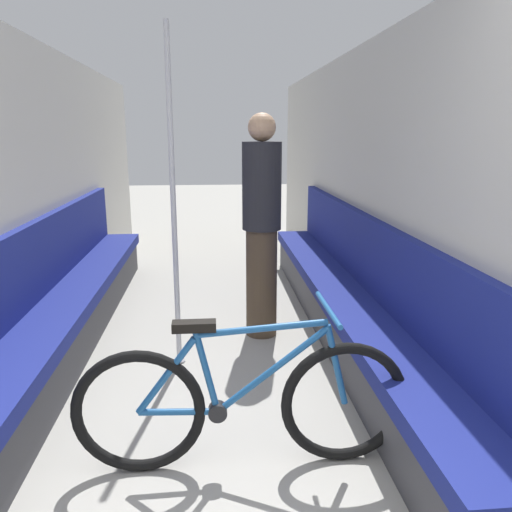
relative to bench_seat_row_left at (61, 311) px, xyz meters
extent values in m
cube|color=beige|center=(-0.23, 0.10, 0.83)|extent=(0.10, 8.81, 2.29)
cube|color=beige|center=(2.40, 0.10, 0.83)|extent=(0.10, 8.81, 2.29)
cube|color=#3D3D42|center=(0.03, 0.00, -0.15)|extent=(0.37, 4.63, 0.33)
cube|color=navy|center=(0.03, 0.00, 0.07)|extent=(0.43, 4.63, 0.10)
cube|color=navy|center=(-0.15, 0.00, 0.39)|extent=(0.07, 4.63, 0.55)
cube|color=#3D3D42|center=(2.13, 0.00, -0.15)|extent=(0.37, 4.63, 0.33)
cube|color=navy|center=(2.13, 0.00, 0.07)|extent=(0.43, 4.63, 0.10)
cube|color=navy|center=(2.31, 0.00, 0.39)|extent=(0.07, 4.63, 0.55)
torus|color=black|center=(0.76, -1.45, 0.00)|extent=(0.63, 0.05, 0.63)
torus|color=black|center=(1.75, -1.45, 0.00)|extent=(0.63, 0.05, 0.63)
cylinder|color=#1E5693|center=(0.95, -1.45, -0.01)|extent=(0.37, 0.03, 0.05)
cylinder|color=#1E5693|center=(0.90, -1.45, 0.18)|extent=(0.30, 0.03, 0.38)
cylinder|color=#1E5693|center=(1.08, -1.45, 0.21)|extent=(0.13, 0.03, 0.45)
cylinder|color=#1E5693|center=(1.39, -1.45, 0.19)|extent=(0.54, 0.03, 0.43)
cylinder|color=#1E5693|center=(1.34, -1.45, 0.40)|extent=(0.62, 0.03, 0.07)
cylinder|color=#1E5693|center=(1.70, -1.45, 0.20)|extent=(0.13, 0.03, 0.41)
cylinder|color=black|center=(1.13, -1.45, -0.01)|extent=(0.09, 0.06, 0.09)
cube|color=black|center=(1.03, -1.45, 0.43)|extent=(0.20, 0.07, 0.04)
cylinder|color=#1E5693|center=(1.65, -1.45, 0.49)|extent=(0.02, 0.46, 0.02)
cylinder|color=gray|center=(0.87, -0.27, -0.31)|extent=(0.08, 0.08, 0.01)
cylinder|color=silver|center=(0.87, -0.27, 0.82)|extent=(0.04, 0.04, 2.27)
cylinder|color=#473828|center=(1.51, 0.20, 0.12)|extent=(0.25, 0.25, 0.87)
cylinder|color=#232328|center=(1.51, 0.20, 0.89)|extent=(0.30, 0.30, 0.66)
sphere|color=tan|center=(1.51, 0.20, 1.32)|extent=(0.21, 0.21, 0.21)
camera|label=1|loc=(1.13, -3.59, 1.28)|focal=35.00mm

